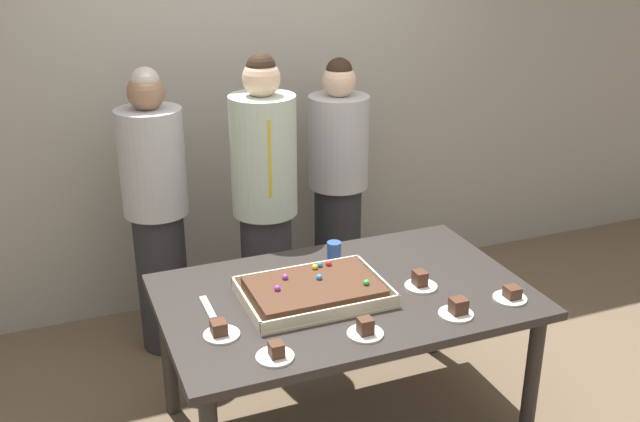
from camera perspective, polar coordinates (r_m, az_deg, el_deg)
name	(u,v)px	position (r m, az deg, el deg)	size (l,w,h in m)	color
interior_back_panel	(240,64)	(4.50, -6.28, 11.37)	(8.00, 0.12, 3.00)	#9E998E
party_table	(344,308)	(3.35, 1.91, -7.62)	(1.65, 1.04, 0.74)	#2D2826
sheet_cake	(314,291)	(3.25, -0.50, -6.27)	(0.63, 0.44, 0.10)	beige
plated_slice_near_left	(276,354)	(2.85, -3.49, -11.06)	(0.15, 0.15, 0.07)	white
plated_slice_near_right	(365,330)	(2.99, 3.56, -9.27)	(0.15, 0.15, 0.08)	white
plated_slice_far_left	(511,295)	(3.36, 14.71, -6.40)	(0.15, 0.15, 0.06)	white
plated_slice_far_right	(457,310)	(3.18, 10.68, -7.58)	(0.15, 0.15, 0.08)	white
plated_slice_center_front	(220,331)	(3.01, -7.81, -9.29)	(0.15, 0.15, 0.07)	white
plated_slice_center_back	(420,282)	(3.38, 7.85, -5.53)	(0.15, 0.15, 0.08)	white
drink_cup_nearest	(334,252)	(3.58, 1.10, -3.19)	(0.07, 0.07, 0.10)	#2D5199
cake_server_utensil	(208,307)	(3.22, -8.76, -7.44)	(0.03, 0.20, 0.01)	silver
person_serving_front	(157,211)	(4.06, -12.65, -0.04)	(0.35, 0.35, 1.62)	#28282D
person_green_shirt_behind	(338,185)	(4.43, 1.42, 2.03)	(0.36, 0.36, 1.58)	#28282D
person_striped_tie_right	(265,204)	(3.98, -4.32, 0.58)	(0.35, 0.35, 1.69)	#28282D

